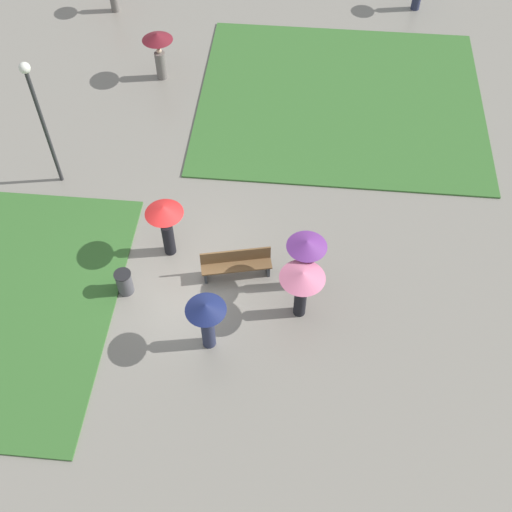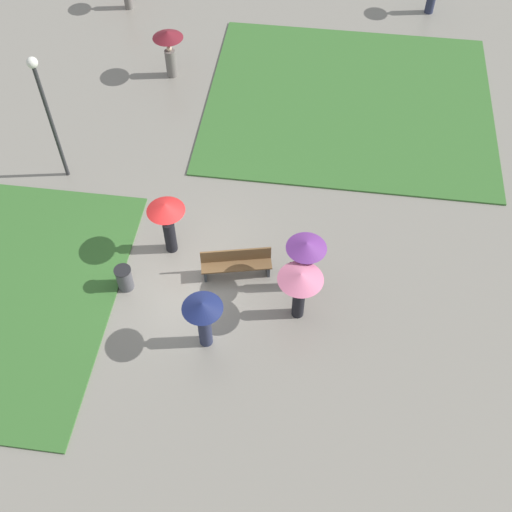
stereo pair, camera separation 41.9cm
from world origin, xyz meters
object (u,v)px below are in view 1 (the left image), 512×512
trash_bin (124,282)px  crowd_person_red (165,219)px  park_bench (236,263)px  crowd_person_purple (306,253)px  lamp_post (39,110)px  lone_walker_far_path (158,47)px  crowd_person_navy (207,317)px  crowd_person_pink (302,283)px

trash_bin → crowd_person_red: size_ratio=0.40×
park_bench → crowd_person_purple: (1.93, -0.24, 1.00)m
lamp_post → lone_walker_far_path: 6.25m
trash_bin → lone_walker_far_path: (-0.77, 9.75, 0.93)m
park_bench → crowd_person_purple: size_ratio=1.04×
crowd_person_navy → crowd_person_pink: 2.61m
lamp_post → crowd_person_pink: bearing=-29.0°
trash_bin → crowd_person_pink: (4.88, -0.27, 0.99)m
park_bench → crowd_person_red: bearing=150.2°
crowd_person_purple → trash_bin: bearing=-37.0°
trash_bin → crowd_person_navy: (2.56, -1.47, 0.89)m
lamp_post → crowd_person_red: bearing=-32.9°
lamp_post → crowd_person_red: size_ratio=2.28×
trash_bin → crowd_person_red: crowd_person_red is taller
lamp_post → crowd_person_red: 5.00m
lamp_post → trash_bin: size_ratio=5.66×
lone_walker_far_path → trash_bin: bearing=30.3°
crowd_person_purple → crowd_person_red: 4.05m
trash_bin → park_bench: bearing=16.6°
park_bench → lamp_post: size_ratio=0.46×
crowd_person_red → lone_walker_far_path: bearing=176.3°
crowd_person_pink → trash_bin: bearing=-145.4°
lamp_post → lone_walker_far_path: size_ratio=2.38×
trash_bin → crowd_person_navy: crowd_person_navy is taller
park_bench → lone_walker_far_path: size_ratio=1.10×
trash_bin → crowd_person_navy: size_ratio=0.43×
crowd_person_navy → crowd_person_purple: bearing=168.1°
crowd_person_purple → crowd_person_navy: size_ratio=1.07×
crowd_person_pink → lone_walker_far_path: 11.50m
crowd_person_purple → crowd_person_red: bearing=-56.8°
crowd_person_navy → crowd_person_pink: size_ratio=1.00×
crowd_person_red → crowd_person_pink: (3.89, -1.79, -0.04)m
lamp_post → crowd_person_purple: 8.81m
crowd_person_navy → lone_walker_far_path: bearing=-127.0°
lone_walker_far_path → crowd_person_purple: bearing=57.9°
park_bench → crowd_person_pink: bearing=-44.9°
crowd_person_purple → lone_walker_far_path: 10.74m
crowd_person_pink → lone_walker_far_path: size_ratio=0.98×
trash_bin → crowd_person_navy: 3.08m
crowd_person_purple → crowd_person_pink: 0.93m
trash_bin → crowd_person_red: bearing=56.9°
crowd_person_navy → crowd_person_red: (-1.57, 2.98, 0.15)m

